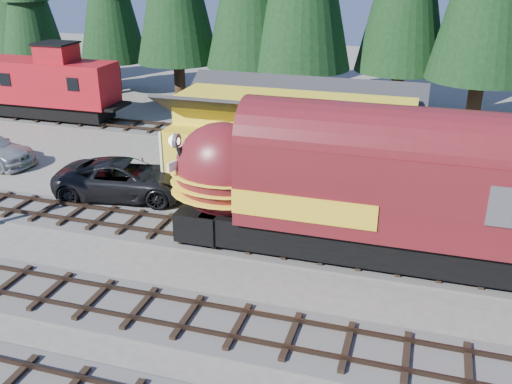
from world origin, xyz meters
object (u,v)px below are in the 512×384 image
(depot, at_px, (293,133))
(pickup_truck_a, at_px, (126,179))
(caboose, at_px, (50,85))
(locomotive, at_px, (378,196))

(depot, height_order, pickup_truck_a, depot)
(caboose, height_order, pickup_truck_a, caboose)
(caboose, relative_size, pickup_truck_a, 1.45)
(depot, bearing_deg, caboose, 159.31)
(depot, relative_size, pickup_truck_a, 1.85)
(locomotive, bearing_deg, caboose, 150.54)
(locomotive, bearing_deg, pickup_truck_a, 167.35)
(depot, xyz_separation_m, locomotive, (4.92, -6.50, -0.16))
(locomotive, height_order, pickup_truck_a, locomotive)
(depot, distance_m, caboose, 21.23)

